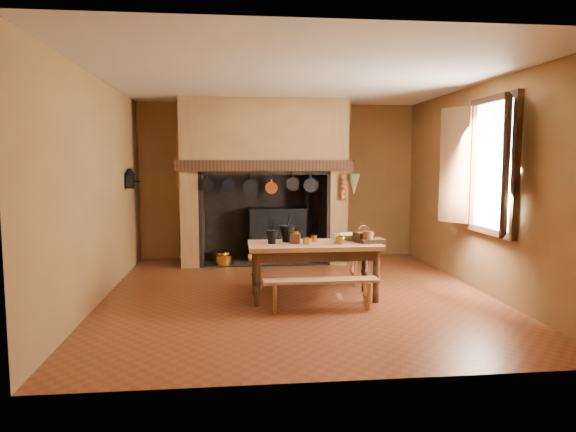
% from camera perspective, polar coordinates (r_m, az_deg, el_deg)
% --- Properties ---
extents(floor, '(5.50, 5.50, 0.00)m').
position_cam_1_polar(floor, '(6.89, 1.02, -8.66)').
color(floor, brown).
rests_on(floor, ground).
extents(ceiling, '(5.50, 5.50, 0.00)m').
position_cam_1_polar(ceiling, '(6.75, 1.06, 15.00)').
color(ceiling, silver).
rests_on(ceiling, back_wall).
extents(back_wall, '(5.00, 0.02, 2.80)m').
position_cam_1_polar(back_wall, '(9.41, -1.06, 3.88)').
color(back_wall, olive).
rests_on(back_wall, floor).
extents(wall_left, '(0.02, 5.50, 2.80)m').
position_cam_1_polar(wall_left, '(6.83, -20.28, 2.75)').
color(wall_left, olive).
rests_on(wall_left, floor).
extents(wall_right, '(0.02, 5.50, 2.80)m').
position_cam_1_polar(wall_right, '(7.42, 20.60, 2.96)').
color(wall_right, olive).
rests_on(wall_right, floor).
extents(wall_front, '(5.00, 0.02, 2.80)m').
position_cam_1_polar(wall_front, '(3.97, 6.01, 1.05)').
color(wall_front, olive).
rests_on(wall_front, floor).
extents(chimney_breast, '(2.95, 0.96, 2.80)m').
position_cam_1_polar(chimney_breast, '(8.94, -2.74, 6.41)').
color(chimney_breast, olive).
rests_on(chimney_breast, floor).
extents(iron_range, '(1.12, 0.55, 1.60)m').
position_cam_1_polar(iron_range, '(9.18, -1.14, -1.91)').
color(iron_range, black).
rests_on(iron_range, floor).
extents(hearth_pans, '(0.51, 0.62, 0.20)m').
position_cam_1_polar(hearth_pans, '(8.99, -7.44, -4.64)').
color(hearth_pans, '#B07D28').
rests_on(hearth_pans, floor).
extents(hanging_pans, '(1.92, 0.29, 0.27)m').
position_cam_1_polar(hanging_pans, '(8.45, -2.79, 3.37)').
color(hanging_pans, black).
rests_on(hanging_pans, chimney_breast).
extents(onion_string, '(0.12, 0.10, 0.46)m').
position_cam_1_polar(onion_string, '(8.61, 6.16, 3.19)').
color(onion_string, '#9F491D').
rests_on(onion_string, chimney_breast).
extents(herb_bunch, '(0.20, 0.20, 0.35)m').
position_cam_1_polar(herb_bunch, '(8.65, 7.33, 3.52)').
color(herb_bunch, '#596630').
rests_on(herb_bunch, chimney_breast).
extents(window, '(0.39, 1.75, 1.76)m').
position_cam_1_polar(window, '(6.98, 21.06, 5.24)').
color(window, white).
rests_on(window, wall_right).
extents(wall_coffee_mill, '(0.23, 0.16, 0.31)m').
position_cam_1_polar(wall_coffee_mill, '(8.32, -17.17, 4.16)').
color(wall_coffee_mill, black).
rests_on(wall_coffee_mill, wall_left).
extents(work_table, '(1.66, 0.74, 0.72)m').
position_cam_1_polar(work_table, '(6.55, 2.90, -4.00)').
color(work_table, '#A6744C').
rests_on(work_table, floor).
extents(bench_front, '(1.35, 0.24, 0.38)m').
position_cam_1_polar(bench_front, '(6.08, 3.71, -7.88)').
color(bench_front, '#A6744C').
rests_on(bench_front, floor).
extents(bench_back, '(1.64, 0.29, 0.46)m').
position_cam_1_polar(bench_back, '(7.16, 2.17, -5.28)').
color(bench_back, '#A6744C').
rests_on(bench_back, floor).
extents(mortar_large, '(0.21, 0.21, 0.36)m').
position_cam_1_polar(mortar_large, '(6.63, -0.12, -1.85)').
color(mortar_large, black).
rests_on(mortar_large, work_table).
extents(mortar_small, '(0.17, 0.17, 0.29)m').
position_cam_1_polar(mortar_small, '(6.47, -1.83, -2.24)').
color(mortar_small, black).
rests_on(mortar_small, work_table).
extents(coffee_grinder, '(0.18, 0.15, 0.19)m').
position_cam_1_polar(coffee_grinder, '(6.50, 0.81, -2.40)').
color(coffee_grinder, '#341E10').
rests_on(coffee_grinder, work_table).
extents(brass_mug_a, '(0.09, 0.09, 0.09)m').
position_cam_1_polar(brass_mug_a, '(6.43, 2.06, -2.76)').
color(brass_mug_a, '#B07D28').
rests_on(brass_mug_a, work_table).
extents(brass_mug_b, '(0.10, 0.10, 0.09)m').
position_cam_1_polar(brass_mug_b, '(6.63, 2.93, -2.49)').
color(brass_mug_b, '#B07D28').
rests_on(brass_mug_b, work_table).
extents(mixing_bowl, '(0.34, 0.34, 0.08)m').
position_cam_1_polar(mixing_bowl, '(6.86, 7.06, -2.29)').
color(mixing_bowl, '#B9B18E').
rests_on(mixing_bowl, work_table).
extents(stoneware_crock, '(0.13, 0.13, 0.15)m').
position_cam_1_polar(stoneware_crock, '(6.59, 8.85, -2.34)').
color(stoneware_crock, brown).
rests_on(stoneware_crock, work_table).
extents(glass_jar, '(0.09, 0.09, 0.12)m').
position_cam_1_polar(glass_jar, '(6.53, 5.37, -2.49)').
color(glass_jar, beige).
rests_on(glass_jar, work_table).
extents(wicker_basket, '(0.27, 0.23, 0.22)m').
position_cam_1_polar(wicker_basket, '(6.68, 8.38, -2.26)').
color(wicker_basket, '#4A2816').
rests_on(wicker_basket, work_table).
extents(wooden_tray, '(0.34, 0.26, 0.05)m').
position_cam_1_polar(wooden_tray, '(6.61, 9.28, -2.74)').
color(wooden_tray, '#341E10').
rests_on(wooden_tray, work_table).
extents(brass_cup, '(0.13, 0.13, 0.09)m').
position_cam_1_polar(brass_cup, '(6.46, 5.81, -2.72)').
color(brass_cup, '#B07D28').
rests_on(brass_cup, work_table).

